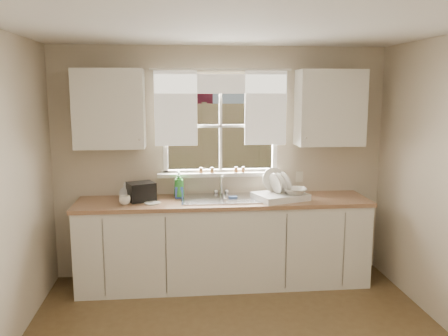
{
  "coord_description": "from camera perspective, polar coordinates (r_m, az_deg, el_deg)",
  "views": [
    {
      "loc": [
        -0.48,
        -3.1,
        2.05
      ],
      "look_at": [
        0.0,
        1.65,
        1.25
      ],
      "focal_mm": 38.0,
      "sensor_mm": 36.0,
      "label": 1
    }
  ],
  "objects": [
    {
      "name": "ceiling",
      "position": [
        3.17,
        3.14,
        17.68
      ],
      "size": [
        3.6,
        4.0,
        0.02
      ],
      "primitive_type": "cube",
      "color": "silver",
      "rests_on": "room_walls"
    },
    {
      "name": "soap_bottle_b",
      "position": [
        5.02,
        -5.42,
        -2.57
      ],
      "size": [
        0.09,
        0.09,
        0.19
      ],
      "primitive_type": "imported",
      "rotation": [
        0.0,
        0.0,
        -0.01
      ],
      "color": "#314DB7",
      "rests_on": "countertop"
    },
    {
      "name": "room_walls",
      "position": [
        3.18,
        3.12,
        -5.32
      ],
      "size": [
        3.62,
        4.02,
        2.5
      ],
      "color": "beige",
      "rests_on": "ground"
    },
    {
      "name": "upper_cabinet_left",
      "position": [
        4.97,
        -13.61,
        6.95
      ],
      "size": [
        0.7,
        0.33,
        0.8
      ],
      "primitive_type": "cube",
      "color": "white",
      "rests_on": "room_walls"
    },
    {
      "name": "countertop",
      "position": [
        4.94,
        -0.03,
        -4.06
      ],
      "size": [
        3.04,
        0.65,
        0.04
      ],
      "primitive_type": "cube",
      "color": "#9A6E4D",
      "rests_on": "base_cabinets"
    },
    {
      "name": "dish_rack",
      "position": [
        4.97,
        6.74,
        -3.09
      ],
      "size": [
        0.61,
        0.53,
        0.32
      ],
      "color": "white",
      "rests_on": "countertop"
    },
    {
      "name": "saucer",
      "position": [
        4.82,
        -8.62,
        -4.19
      ],
      "size": [
        0.16,
        0.16,
        0.01
      ],
      "primitive_type": "cylinder",
      "color": "beige",
      "rests_on": "countertop"
    },
    {
      "name": "sill_jars",
      "position": [
        5.14,
        -0.1,
        -0.24
      ],
      "size": [
        0.5,
        0.04,
        0.06
      ],
      "color": "brown",
      "rests_on": "window"
    },
    {
      "name": "sink",
      "position": [
        4.98,
        -0.07,
        -4.56
      ],
      "size": [
        0.88,
        0.52,
        0.4
      ],
      "color": "#B7B7BC",
      "rests_on": "countertop"
    },
    {
      "name": "window",
      "position": [
        5.15,
        -0.39,
        3.23
      ],
      "size": [
        1.38,
        0.16,
        1.06
      ],
      "color": "white",
      "rests_on": "room_walls"
    },
    {
      "name": "soap_bottle_a",
      "position": [
        5.01,
        -5.43,
        -2.02
      ],
      "size": [
        0.12,
        0.12,
        0.28
      ],
      "primitive_type": "imported",
      "rotation": [
        0.0,
        0.0,
        0.08
      ],
      "color": "#2C872F",
      "rests_on": "countertop"
    },
    {
      "name": "curtains",
      "position": [
        5.07,
        -0.34,
        8.2
      ],
      "size": [
        1.5,
        0.03,
        0.81
      ],
      "color": "white",
      "rests_on": "room_walls"
    },
    {
      "name": "black_appliance",
      "position": [
        4.95,
        -9.93,
        -2.81
      ],
      "size": [
        0.33,
        0.31,
        0.19
      ],
      "primitive_type": "cube",
      "rotation": [
        0.0,
        0.0,
        0.38
      ],
      "color": "black",
      "rests_on": "countertop"
    },
    {
      "name": "bowl",
      "position": [
        4.95,
        8.5,
        -2.75
      ],
      "size": [
        0.29,
        0.29,
        0.06
      ],
      "primitive_type": "imported",
      "rotation": [
        0.0,
        0.0,
        -0.19
      ],
      "color": "silver",
      "rests_on": "dish_rack"
    },
    {
      "name": "cup",
      "position": [
        4.82,
        -11.85,
        -3.82
      ],
      "size": [
        0.14,
        0.14,
        0.09
      ],
      "primitive_type": "imported",
      "rotation": [
        0.0,
        0.0,
        0.21
      ],
      "color": "white",
      "rests_on": "countertop"
    },
    {
      "name": "backyard",
      "position": [
        11.65,
        -0.53,
        16.46
      ],
      "size": [
        20.0,
        10.0,
        6.13
      ],
      "color": "#335421",
      "rests_on": "ground"
    },
    {
      "name": "soap_bottle_c",
      "position": [
        5.04,
        -11.76,
        -2.72
      ],
      "size": [
        0.17,
        0.17,
        0.18
      ],
      "primitive_type": "imported",
      "rotation": [
        0.0,
        0.0,
        0.21
      ],
      "color": "beige",
      "rests_on": "countertop"
    },
    {
      "name": "base_cabinets",
      "position": [
        5.07,
        -0.03,
        -9.07
      ],
      "size": [
        3.0,
        0.62,
        0.87
      ],
      "primitive_type": "cube",
      "color": "white",
      "rests_on": "ground"
    },
    {
      "name": "wall_outlet",
      "position": [
        5.35,
        9.05,
        -1.05
      ],
      "size": [
        0.08,
        0.01,
        0.12
      ],
      "primitive_type": "cube",
      "color": "beige",
      "rests_on": "room_walls"
    },
    {
      "name": "upper_cabinet_right",
      "position": [
        5.19,
        12.63,
        7.08
      ],
      "size": [
        0.7,
        0.33,
        0.8
      ],
      "primitive_type": "cube",
      "color": "white",
      "rests_on": "room_walls"
    }
  ]
}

